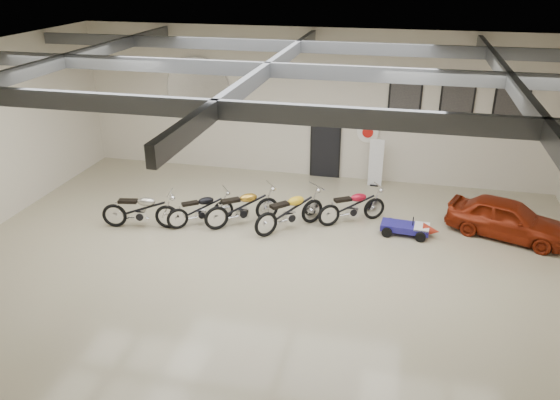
% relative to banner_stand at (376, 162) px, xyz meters
% --- Properties ---
extents(floor, '(16.00, 12.00, 0.01)m').
position_rel_banner_stand_xyz_m(floor, '(-2.26, -5.50, -0.85)').
color(floor, tan).
rests_on(floor, ground).
extents(ceiling, '(16.00, 12.00, 0.01)m').
position_rel_banner_stand_xyz_m(ceiling, '(-2.26, -5.50, 4.15)').
color(ceiling, slate).
rests_on(ceiling, back_wall).
extents(back_wall, '(16.00, 0.02, 5.00)m').
position_rel_banner_stand_xyz_m(back_wall, '(-2.26, 0.50, 1.65)').
color(back_wall, beige).
rests_on(back_wall, floor).
extents(ceiling_beams, '(15.80, 11.80, 0.32)m').
position_rel_banner_stand_xyz_m(ceiling_beams, '(-2.26, -5.50, 3.90)').
color(ceiling_beams, '#4E5155').
rests_on(ceiling_beams, ceiling).
extents(door, '(0.92, 0.08, 2.10)m').
position_rel_banner_stand_xyz_m(door, '(-1.76, 0.45, 0.20)').
color(door, black).
rests_on(door, back_wall).
extents(logo_plaque, '(2.30, 0.06, 1.16)m').
position_rel_banner_stand_xyz_m(logo_plaque, '(-6.26, 0.45, 1.95)').
color(logo_plaque, silver).
rests_on(logo_plaque, back_wall).
extents(poster_left, '(1.05, 0.08, 1.35)m').
position_rel_banner_stand_xyz_m(poster_left, '(0.74, 0.46, 2.25)').
color(poster_left, black).
rests_on(poster_left, back_wall).
extents(poster_mid, '(1.05, 0.08, 1.35)m').
position_rel_banner_stand_xyz_m(poster_mid, '(2.34, 0.46, 2.25)').
color(poster_mid, black).
rests_on(poster_mid, back_wall).
extents(poster_right, '(1.05, 0.08, 1.35)m').
position_rel_banner_stand_xyz_m(poster_right, '(3.94, 0.46, 2.25)').
color(poster_right, black).
rests_on(poster_right, back_wall).
extents(oil_sign, '(0.72, 0.10, 0.72)m').
position_rel_banner_stand_xyz_m(oil_sign, '(-0.36, 0.45, 0.85)').
color(oil_sign, white).
rests_on(oil_sign, back_wall).
extents(banner_stand, '(0.46, 0.19, 1.70)m').
position_rel_banner_stand_xyz_m(banner_stand, '(0.00, 0.00, 0.00)').
color(banner_stand, white).
rests_on(banner_stand, floor).
extents(motorcycle_silver, '(2.24, 1.03, 1.12)m').
position_rel_banner_stand_xyz_m(motorcycle_silver, '(-6.20, -4.62, -0.29)').
color(motorcycle_silver, silver).
rests_on(motorcycle_silver, floor).
extents(motorcycle_black, '(1.89, 1.62, 1.00)m').
position_rel_banner_stand_xyz_m(motorcycle_black, '(-4.62, -4.08, -0.35)').
color(motorcycle_black, silver).
rests_on(motorcycle_black, floor).
extents(motorcycle_gold, '(2.15, 1.83, 1.13)m').
position_rel_banner_stand_xyz_m(motorcycle_gold, '(-3.47, -3.82, -0.28)').
color(motorcycle_gold, silver).
rests_on(motorcycle_gold, floor).
extents(motorcycle_yellow, '(2.03, 2.07, 1.15)m').
position_rel_banner_stand_xyz_m(motorcycle_yellow, '(-2.10, -3.80, -0.27)').
color(motorcycle_yellow, silver).
rests_on(motorcycle_yellow, floor).
extents(motorcycle_red, '(2.06, 1.60, 1.06)m').
position_rel_banner_stand_xyz_m(motorcycle_red, '(-0.45, -2.97, -0.32)').
color(motorcycle_red, silver).
rests_on(motorcycle_red, floor).
extents(go_kart, '(1.65, 0.85, 0.58)m').
position_rel_banner_stand_xyz_m(go_kart, '(1.20, -3.40, -0.56)').
color(go_kart, navy).
rests_on(go_kart, floor).
extents(vintage_car, '(2.27, 3.39, 1.07)m').
position_rel_banner_stand_xyz_m(vintage_car, '(3.74, -2.87, -0.31)').
color(vintage_car, maroon).
rests_on(vintage_car, floor).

